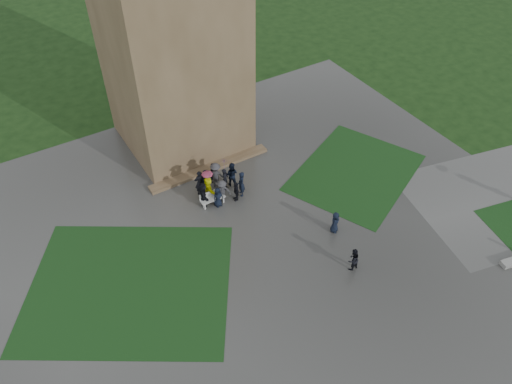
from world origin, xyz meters
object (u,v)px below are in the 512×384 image
tower (169,24)px  bench (212,198)px  pedestrian_near (353,259)px  pedestrian_mid (335,222)px

tower → bench: (-1.45, -7.55, -8.49)m
tower → pedestrian_near: size_ratio=11.68×
bench → pedestrian_mid: bearing=-46.5°
pedestrian_mid → pedestrian_near: (-0.95, -2.84, 0.02)m
tower → pedestrian_mid: tower is taller
tower → bench: bearing=-100.9°
bench → pedestrian_mid: size_ratio=1.11×
bench → pedestrian_mid: (5.25, -6.05, 0.26)m
bench → pedestrian_near: pedestrian_near is taller
tower → pedestrian_near: (2.84, -16.45, -8.21)m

